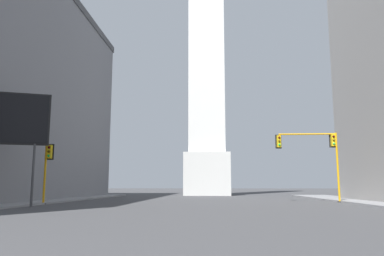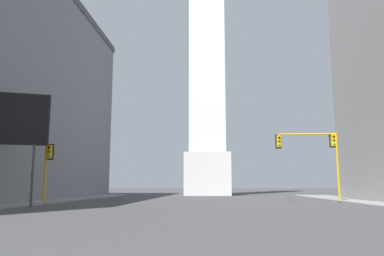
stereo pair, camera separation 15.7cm
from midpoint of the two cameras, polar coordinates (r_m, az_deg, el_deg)
obelisk at (r=67.07m, az=2.14°, el=18.00°), size 7.15×7.15×66.57m
traffic_light_mid_left at (r=33.12m, az=-21.32°, el=-5.10°), size 0.77×0.50×4.98m
traffic_light_mid_right at (r=36.74m, az=18.31°, el=-3.03°), size 5.79×0.52×6.40m
billboard_sign at (r=30.10m, az=-26.45°, el=1.07°), size 5.50×2.11×8.25m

